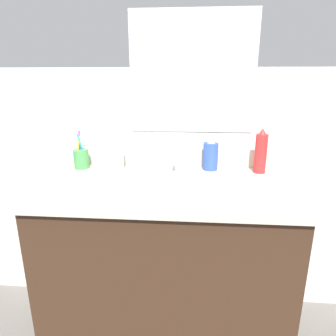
# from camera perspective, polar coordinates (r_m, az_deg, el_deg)

# --- Properties ---
(vanity_cabinet) EXTENTS (1.02, 0.53, 0.80)m
(vanity_cabinet) POSITION_cam_1_polar(r_m,az_deg,el_deg) (1.45, -0.36, -19.09)
(vanity_cabinet) COLOR #382316
(vanity_cabinet) RESTS_ON ground_plane
(countertop) EXTENTS (1.07, 0.57, 0.03)m
(countertop) POSITION_cam_1_polar(r_m,az_deg,el_deg) (1.25, -0.39, -3.62)
(countertop) COLOR beige
(countertop) RESTS_ON vanity_cabinet
(backsplash) EXTENTS (1.07, 0.02, 0.09)m
(backsplash) POSITION_cam_1_polar(r_m,az_deg,el_deg) (1.49, 0.51, 2.15)
(backsplash) COLOR beige
(backsplash) RESTS_ON countertop
(back_wall) EXTENTS (2.17, 0.04, 1.30)m
(back_wall) POSITION_cam_1_polar(r_m,az_deg,el_deg) (1.62, 0.64, -4.81)
(back_wall) COLOR silver
(back_wall) RESTS_ON ground_plane
(mirror_panel) EXTENTS (0.60, 0.01, 0.56)m
(mirror_panel) POSITION_cam_1_polar(r_m,az_deg,el_deg) (1.48, 4.72, 17.80)
(mirror_panel) COLOR #B2BCC6
(sink_basin) EXTENTS (0.35, 0.35, 0.11)m
(sink_basin) POSITION_cam_1_polar(r_m,az_deg,el_deg) (1.22, 0.80, -5.01)
(sink_basin) COLOR white
(sink_basin) RESTS_ON countertop
(faucet) EXTENTS (0.16, 0.10, 0.08)m
(faucet) POSITION_cam_1_polar(r_m,az_deg,el_deg) (1.38, 1.34, 0.21)
(faucet) COLOR silver
(faucet) RESTS_ON countertop
(bottle_shampoo_blue) EXTENTS (0.07, 0.07, 0.16)m
(bottle_shampoo_blue) POSITION_cam_1_polar(r_m,az_deg,el_deg) (1.44, 8.19, 2.38)
(bottle_shampoo_blue) COLOR #2D4CB2
(bottle_shampoo_blue) RESTS_ON countertop
(bottle_spray_red) EXTENTS (0.05, 0.05, 0.21)m
(bottle_spray_red) POSITION_cam_1_polar(r_m,az_deg,el_deg) (1.44, 17.42, 2.89)
(bottle_spray_red) COLOR red
(bottle_spray_red) RESTS_ON countertop
(bottle_lotion_white) EXTENTS (0.06, 0.06, 0.14)m
(bottle_lotion_white) POSITION_cam_1_polar(r_m,az_deg,el_deg) (1.43, -9.77, 2.12)
(bottle_lotion_white) COLOR white
(bottle_lotion_white) RESTS_ON countertop
(bottle_gel_clear) EXTENTS (0.05, 0.05, 0.11)m
(bottle_gel_clear) POSITION_cam_1_polar(r_m,az_deg,el_deg) (1.41, -6.36, 1.42)
(bottle_gel_clear) COLOR silver
(bottle_gel_clear) RESTS_ON countertop
(cup_green) EXTENTS (0.07, 0.08, 0.19)m
(cup_green) POSITION_cam_1_polar(r_m,az_deg,el_deg) (1.51, -16.37, 1.91)
(cup_green) COLOR #3F8C47
(cup_green) RESTS_ON countertop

